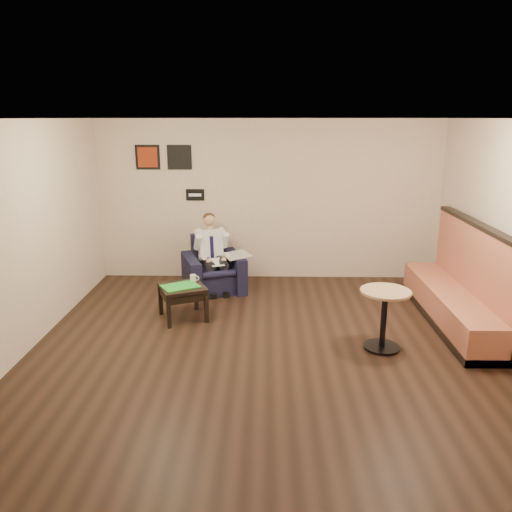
{
  "coord_description": "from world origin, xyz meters",
  "views": [
    {
      "loc": [
        -0.04,
        -5.71,
        2.81
      ],
      "look_at": [
        -0.19,
        1.2,
        0.89
      ],
      "focal_mm": 35.0,
      "sensor_mm": 36.0,
      "label": 1
    }
  ],
  "objects_px": {
    "green_folder": "(180,286)",
    "smartphone": "(183,282)",
    "seated_man": "(215,257)",
    "coffee_mug": "(193,278)",
    "cafe_table": "(384,320)",
    "side_table": "(183,302)",
    "armchair": "(213,265)",
    "banquette": "(456,275)"
  },
  "relations": [
    {
      "from": "armchair",
      "to": "green_folder",
      "type": "distance_m",
      "value": 1.31
    },
    {
      "from": "seated_man",
      "to": "cafe_table",
      "type": "xyz_separation_m",
      "value": [
        2.31,
        -2.04,
        -0.23
      ]
    },
    {
      "from": "green_folder",
      "to": "smartphone",
      "type": "height_order",
      "value": "green_folder"
    },
    {
      "from": "cafe_table",
      "to": "coffee_mug",
      "type": "bearing_deg",
      "value": 156.21
    },
    {
      "from": "side_table",
      "to": "green_folder",
      "type": "xyz_separation_m",
      "value": [
        -0.02,
        -0.03,
        0.25
      ]
    },
    {
      "from": "smartphone",
      "to": "side_table",
      "type": "bearing_deg",
      "value": -97.35
    },
    {
      "from": "green_folder",
      "to": "coffee_mug",
      "type": "bearing_deg",
      "value": 57.23
    },
    {
      "from": "banquette",
      "to": "cafe_table",
      "type": "height_order",
      "value": "banquette"
    },
    {
      "from": "seated_man",
      "to": "green_folder",
      "type": "distance_m",
      "value": 1.22
    },
    {
      "from": "armchair",
      "to": "seated_man",
      "type": "relative_size",
      "value": 0.75
    },
    {
      "from": "green_folder",
      "to": "banquette",
      "type": "height_order",
      "value": "banquette"
    },
    {
      "from": "armchair",
      "to": "seated_man",
      "type": "height_order",
      "value": "seated_man"
    },
    {
      "from": "coffee_mug",
      "to": "cafe_table",
      "type": "xyz_separation_m",
      "value": [
        2.53,
        -1.12,
        -0.16
      ]
    },
    {
      "from": "green_folder",
      "to": "banquette",
      "type": "distance_m",
      "value": 3.86
    },
    {
      "from": "coffee_mug",
      "to": "cafe_table",
      "type": "bearing_deg",
      "value": -23.79
    },
    {
      "from": "smartphone",
      "to": "seated_man",
      "type": "bearing_deg",
      "value": 54.65
    },
    {
      "from": "seated_man",
      "to": "banquette",
      "type": "relative_size",
      "value": 0.45
    },
    {
      "from": "side_table",
      "to": "banquette",
      "type": "xyz_separation_m",
      "value": [
        3.83,
        -0.06,
        0.46
      ]
    },
    {
      "from": "armchair",
      "to": "banquette",
      "type": "height_order",
      "value": "banquette"
    },
    {
      "from": "armchair",
      "to": "green_folder",
      "type": "xyz_separation_m",
      "value": [
        -0.34,
        -1.26,
        0.05
      ]
    },
    {
      "from": "armchair",
      "to": "seated_man",
      "type": "distance_m",
      "value": 0.2
    },
    {
      "from": "green_folder",
      "to": "side_table",
      "type": "bearing_deg",
      "value": 57.23
    },
    {
      "from": "coffee_mug",
      "to": "smartphone",
      "type": "relative_size",
      "value": 0.68
    },
    {
      "from": "green_folder",
      "to": "smartphone",
      "type": "distance_m",
      "value": 0.22
    },
    {
      "from": "side_table",
      "to": "cafe_table",
      "type": "height_order",
      "value": "cafe_table"
    },
    {
      "from": "armchair",
      "to": "coffee_mug",
      "type": "relative_size",
      "value": 8.87
    },
    {
      "from": "banquette",
      "to": "cafe_table",
      "type": "distance_m",
      "value": 1.49
    },
    {
      "from": "seated_man",
      "to": "cafe_table",
      "type": "distance_m",
      "value": 3.09
    },
    {
      "from": "seated_man",
      "to": "coffee_mug",
      "type": "xyz_separation_m",
      "value": [
        -0.23,
        -0.92,
        -0.07
      ]
    },
    {
      "from": "armchair",
      "to": "banquette",
      "type": "relative_size",
      "value": 0.34
    },
    {
      "from": "coffee_mug",
      "to": "smartphone",
      "type": "xyz_separation_m",
      "value": [
        -0.15,
        -0.02,
        -0.05
      ]
    },
    {
      "from": "coffee_mug",
      "to": "banquette",
      "type": "bearing_deg",
      "value": -3.96
    },
    {
      "from": "banquette",
      "to": "cafe_table",
      "type": "xyz_separation_m",
      "value": [
        -1.17,
        -0.86,
        -0.32
      ]
    },
    {
      "from": "seated_man",
      "to": "side_table",
      "type": "height_order",
      "value": "seated_man"
    },
    {
      "from": "side_table",
      "to": "smartphone",
      "type": "relative_size",
      "value": 3.93
    },
    {
      "from": "green_folder",
      "to": "cafe_table",
      "type": "height_order",
      "value": "cafe_table"
    },
    {
      "from": "green_folder",
      "to": "seated_man",
      "type": "bearing_deg",
      "value": 71.92
    },
    {
      "from": "green_folder",
      "to": "cafe_table",
      "type": "relative_size",
      "value": 0.64
    },
    {
      "from": "green_folder",
      "to": "coffee_mug",
      "type": "relative_size",
      "value": 4.74
    },
    {
      "from": "seated_man",
      "to": "coffee_mug",
      "type": "relative_size",
      "value": 11.76
    },
    {
      "from": "banquette",
      "to": "cafe_table",
      "type": "bearing_deg",
      "value": -143.62
    },
    {
      "from": "green_folder",
      "to": "armchair",
      "type": "bearing_deg",
      "value": 75.02
    }
  ]
}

